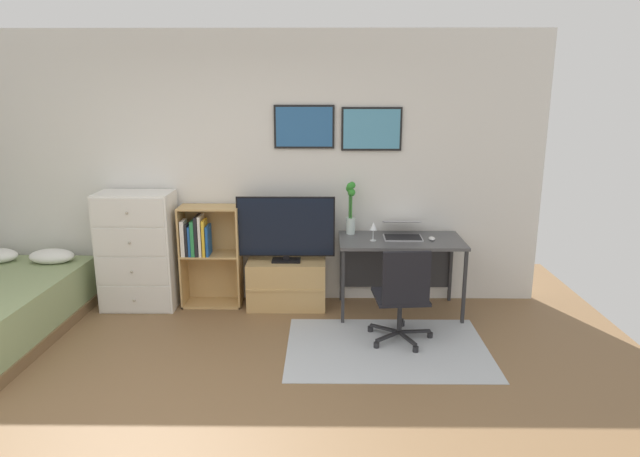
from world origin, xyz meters
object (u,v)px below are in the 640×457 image
(desk, at_px, (399,250))
(office_chair, at_px, (403,294))
(wine_glass, at_px, (373,227))
(dresser, at_px, (138,251))
(bookshelf, at_px, (206,248))
(tv_stand, at_px, (287,284))
(television, at_px, (286,229))
(computer_mouse, at_px, (432,239))
(bamboo_vase, at_px, (351,205))
(laptop, at_px, (402,230))

(desk, xyz_separation_m, office_chair, (-0.07, -0.81, -0.15))
(wine_glass, bearing_deg, dresser, 175.90)
(bookshelf, distance_m, tv_stand, 0.89)
(dresser, xyz_separation_m, office_chair, (2.51, -0.83, -0.13))
(desk, height_order, office_chair, office_chair)
(bookshelf, height_order, desk, bookshelf)
(bookshelf, height_order, wine_glass, bookshelf)
(television, height_order, computer_mouse, television)
(dresser, xyz_separation_m, computer_mouse, (2.87, -0.14, 0.17))
(computer_mouse, bearing_deg, wine_glass, -177.68)
(computer_mouse, bearing_deg, desk, 157.85)
(desk, bearing_deg, dresser, 179.45)
(office_chair, height_order, bamboo_vase, bamboo_vase)
(television, xyz_separation_m, bamboo_vase, (0.64, 0.10, 0.22))
(computer_mouse, bearing_deg, bamboo_vase, 162.76)
(laptop, relative_size, computer_mouse, 3.89)
(laptop, xyz_separation_m, bamboo_vase, (-0.50, 0.10, 0.22))
(bamboo_vase, bearing_deg, television, -170.86)
(tv_stand, distance_m, office_chair, 1.36)
(bookshelf, distance_m, office_chair, 2.07)
(bamboo_vase, bearing_deg, computer_mouse, -17.24)
(tv_stand, height_order, desk, desk)
(dresser, bearing_deg, wine_glass, -4.10)
(television, distance_m, computer_mouse, 1.41)
(office_chair, bearing_deg, computer_mouse, 57.86)
(television, distance_m, bamboo_vase, 0.68)
(television, xyz_separation_m, computer_mouse, (1.40, -0.14, -0.05))
(laptop, bearing_deg, tv_stand, -179.85)
(bookshelf, height_order, television, television)
(tv_stand, bearing_deg, television, -90.00)
(computer_mouse, bearing_deg, laptop, 152.79)
(desk, relative_size, computer_mouse, 11.39)
(desk, xyz_separation_m, wine_glass, (-0.27, -0.14, 0.26))
(dresser, xyz_separation_m, laptop, (2.61, -0.01, 0.22))
(desk, distance_m, wine_glass, 0.41)
(office_chair, distance_m, wine_glass, 0.81)
(bookshelf, bearing_deg, dresser, -174.07)
(bookshelf, bearing_deg, bamboo_vase, 1.06)
(bookshelf, height_order, tv_stand, bookshelf)
(bookshelf, height_order, office_chair, bookshelf)
(bookshelf, xyz_separation_m, desk, (1.93, -0.09, 0.02))
(television, height_order, desk, television)
(tv_stand, height_order, wine_glass, wine_glass)
(television, bearing_deg, wine_glass, -10.67)
(tv_stand, relative_size, desk, 0.65)
(television, bearing_deg, bamboo_vase, 9.14)
(bamboo_vase, xyz_separation_m, wine_glass, (0.20, -0.26, -0.15))
(bookshelf, relative_size, television, 1.06)
(television, distance_m, wine_glass, 0.86)
(wine_glass, bearing_deg, laptop, 28.27)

